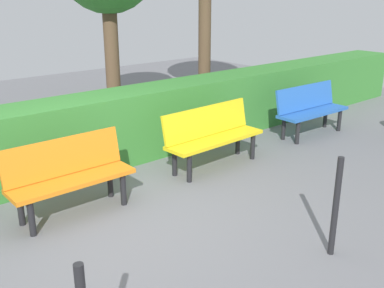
% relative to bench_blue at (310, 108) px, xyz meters
% --- Properties ---
extents(ground_plane, '(18.37, 18.37, 0.00)m').
position_rel_bench_blue_xyz_m(ground_plane, '(4.32, 0.57, -0.48)').
color(ground_plane, slate).
extents(bench_blue, '(1.49, 0.50, 0.86)m').
position_rel_bench_blue_xyz_m(bench_blue, '(0.00, 0.00, 0.00)').
color(bench_blue, blue).
rests_on(bench_blue, ground_plane).
extents(bench_yellow, '(1.60, 0.52, 0.86)m').
position_rel_bench_blue_xyz_m(bench_yellow, '(2.33, 0.00, 0.00)').
color(bench_yellow, yellow).
rests_on(bench_yellow, ground_plane).
extents(bench_orange, '(1.41, 0.46, 0.86)m').
position_rel_bench_blue_xyz_m(bench_orange, '(4.55, 0.04, -0.00)').
color(bench_orange, orange).
rests_on(bench_orange, ground_plane).
extents(hedge_row, '(14.37, 0.75, 1.03)m').
position_rel_bench_blue_xyz_m(hedge_row, '(3.31, -1.06, 0.03)').
color(hedge_row, '#387F33').
rests_on(hedge_row, ground_plane).
extents(railing_post_mid, '(0.06, 0.06, 1.00)m').
position_rel_bench_blue_xyz_m(railing_post_mid, '(3.03, 2.46, 0.02)').
color(railing_post_mid, black).
rests_on(railing_post_mid, ground_plane).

